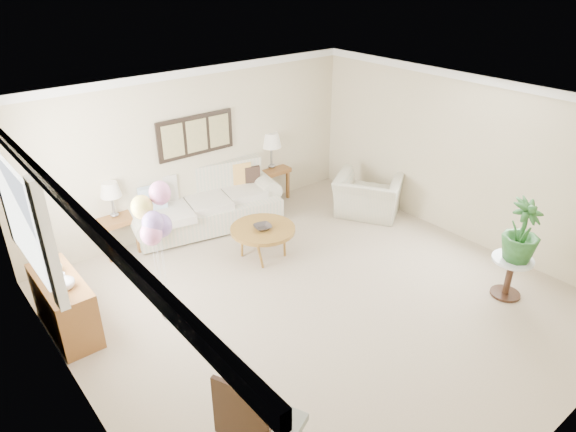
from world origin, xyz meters
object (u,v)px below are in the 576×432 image
at_px(balloon_cluster, 154,217).
at_px(sofa, 204,205).
at_px(coffee_table, 263,230).
at_px(accent_chair, 258,426).
at_px(armchair, 368,196).

bearing_deg(balloon_cluster, sofa, 47.59).
height_order(coffee_table, accent_chair, accent_chair).
bearing_deg(sofa, armchair, -30.64).
distance_m(armchair, accent_chair, 5.38).
bearing_deg(coffee_table, armchair, -0.15).
bearing_deg(armchair, coffee_table, 58.81).
bearing_deg(sofa, coffee_table, -83.87).
bearing_deg(accent_chair, armchair, 33.01).
distance_m(sofa, accent_chair, 4.85).
distance_m(coffee_table, balloon_cluster, 2.12).
relative_size(accent_chair, balloon_cluster, 0.62).
xyz_separation_m(sofa, coffee_table, (0.15, -1.44, 0.07)).
bearing_deg(sofa, balloon_cluster, -132.41).
bearing_deg(balloon_cluster, accent_chair, -98.67).
bearing_deg(armchair, accent_chair, 91.97).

